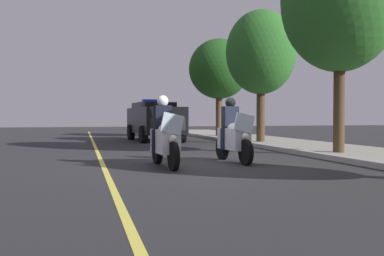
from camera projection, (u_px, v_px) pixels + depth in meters
The scene contains 9 objects.
ground_plane at pixel (198, 164), 10.60m from camera, with size 80.00×80.00×0.00m, color #28282B.
curb_strip at pixel (331, 157), 11.57m from camera, with size 48.00×0.24×0.15m, color #9E9B93.
lane_stripe_center at pixel (104, 167), 10.00m from camera, with size 48.00×0.12×0.01m, color #E0D14C.
police_motorcycle_lead_left at pixel (165, 138), 9.98m from camera, with size 2.14×0.61×1.72m.
police_motorcycle_lead_right at pixel (233, 136), 11.00m from camera, with size 2.14×0.61×1.72m.
police_suv at pixel (155, 119), 20.53m from camera, with size 5.02×2.33×2.05m.
tree_mid_block at pixel (340, 0), 12.84m from camera, with size 3.61×3.61×6.95m.
tree_far_back at pixel (261, 53), 18.50m from camera, with size 3.11×3.11×5.83m.
tree_behind_suv at pixel (219, 69), 24.17m from camera, with size 3.50×3.50×5.60m.
Camera 1 is at (10.18, -2.85, 1.21)m, focal length 39.07 mm.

